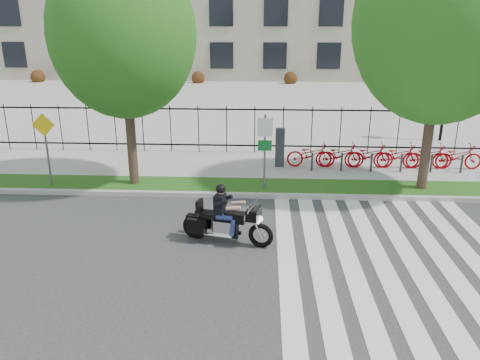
{
  "coord_description": "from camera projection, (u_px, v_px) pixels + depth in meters",
  "views": [
    {
      "loc": [
        1.59,
        -10.24,
        5.45
      ],
      "look_at": [
        0.9,
        3.0,
        0.98
      ],
      "focal_mm": 35.0,
      "sensor_mm": 36.0,
      "label": 1
    }
  ],
  "objects": [
    {
      "name": "street_tree_1",
      "position": [
        123.0,
        34.0,
        14.71
      ],
      "size": [
        4.65,
        4.65,
        7.64
      ],
      "color": "#39261F",
      "rests_on": "grass_verge"
    },
    {
      "name": "street_tree_2",
      "position": [
        443.0,
        22.0,
        14.11
      ],
      "size": [
        5.43,
        5.43,
        8.45
      ],
      "color": "#39261F",
      "rests_on": "grass_verge"
    },
    {
      "name": "motorcycle_rider",
      "position": [
        226.0,
        220.0,
        12.03
      ],
      "size": [
        2.43,
        1.07,
        1.91
      ],
      "color": "black",
      "rests_on": "ground"
    },
    {
      "name": "curb",
      "position": [
        215.0,
        195.0,
        15.37
      ],
      "size": [
        60.0,
        0.2,
        0.15
      ],
      "primitive_type": "cube",
      "color": "#A9A79F",
      "rests_on": "ground"
    },
    {
      "name": "sign_pole_warning",
      "position": [
        46.0,
        140.0,
        15.57
      ],
      "size": [
        0.78,
        0.09,
        2.49
      ],
      "color": "#59595B",
      "rests_on": "grass_verge"
    },
    {
      "name": "grass_verge",
      "position": [
        217.0,
        186.0,
        16.17
      ],
      "size": [
        60.0,
        1.5,
        0.15
      ],
      "primitive_type": "cube",
      "color": "#1C5314",
      "rests_on": "ground"
    },
    {
      "name": "plaza",
      "position": [
        243.0,
        98.0,
        35.15
      ],
      "size": [
        80.0,
        34.0,
        0.1
      ],
      "primitive_type": "cube",
      "color": "#A09D96",
      "rests_on": "ground"
    },
    {
      "name": "iron_fence",
      "position": [
        227.0,
        129.0,
        19.85
      ],
      "size": [
        30.0,
        0.06,
        2.0
      ],
      "primitive_type": null,
      "color": "black",
      "rests_on": "sidewalk"
    },
    {
      "name": "ground",
      "position": [
        197.0,
        256.0,
        11.52
      ],
      "size": [
        120.0,
        120.0,
        0.0
      ],
      "primitive_type": "plane",
      "color": "#313234",
      "rests_on": "ground"
    },
    {
      "name": "sign_pole_regulatory",
      "position": [
        265.0,
        143.0,
        15.21
      ],
      "size": [
        0.5,
        0.09,
        2.5
      ],
      "color": "#59595B",
      "rests_on": "grass_verge"
    },
    {
      "name": "lamp_post_right",
      "position": [
        449.0,
        74.0,
        21.35
      ],
      "size": [
        1.06,
        0.7,
        4.25
      ],
      "color": "black",
      "rests_on": "ground"
    },
    {
      "name": "sidewalk",
      "position": [
        223.0,
        165.0,
        18.54
      ],
      "size": [
        60.0,
        3.5,
        0.15
      ],
      "primitive_type": "cube",
      "color": "#A09D96",
      "rests_on": "ground"
    },
    {
      "name": "crosswalk_stripes",
      "position": [
        396.0,
        260.0,
        11.28
      ],
      "size": [
        5.7,
        8.0,
        0.01
      ],
      "primitive_type": null,
      "color": "silver",
      "rests_on": "ground"
    },
    {
      "name": "bike_share_station",
      "position": [
        381.0,
        155.0,
        17.82
      ],
      "size": [
        7.8,
        0.86,
        1.5
      ],
      "color": "#2D2D33",
      "rests_on": "sidewalk"
    }
  ]
}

